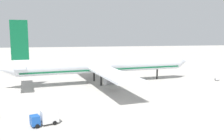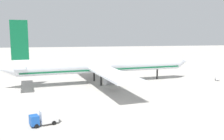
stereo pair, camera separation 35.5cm
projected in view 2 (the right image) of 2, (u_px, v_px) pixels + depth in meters
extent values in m
plane|color=#ADA8A0|center=(105.00, 83.00, 99.63)|extent=(600.00, 600.00, 0.00)
cylinder|color=silver|center=(105.00, 65.00, 98.58)|extent=(68.03, 14.19, 6.05)
cone|color=silver|center=(182.00, 61.00, 110.52)|extent=(5.52, 6.47, 5.93)
cone|color=silver|center=(6.00, 69.00, 86.44)|extent=(6.70, 6.44, 5.75)
cube|color=#0C5933|center=(19.00, 40.00, 86.66)|extent=(6.02, 1.22, 14.02)
cube|color=silver|center=(20.00, 63.00, 93.65)|extent=(5.67, 11.27, 0.36)
cube|color=silver|center=(19.00, 67.00, 81.86)|extent=(5.67, 11.27, 0.36)
cube|color=silver|center=(86.00, 62.00, 115.22)|extent=(12.76, 32.56, 0.70)
cylinder|color=slate|center=(91.00, 68.00, 111.42)|extent=(4.99, 4.18, 3.66)
cube|color=silver|center=(113.00, 74.00, 79.97)|extent=(12.76, 32.56, 0.70)
cylinder|color=slate|center=(111.00, 79.00, 85.08)|extent=(5.17, 4.62, 4.08)
cylinder|color=black|center=(157.00, 74.00, 107.12)|extent=(0.70, 0.70, 4.34)
cylinder|color=black|center=(94.00, 76.00, 102.90)|extent=(0.70, 0.70, 4.34)
cylinder|color=black|center=(101.00, 80.00, 93.51)|extent=(0.70, 0.70, 4.34)
cube|color=#0C5933|center=(105.00, 69.00, 98.82)|extent=(65.30, 13.56, 0.50)
cube|color=#194CA5|center=(34.00, 120.00, 51.66)|extent=(2.38, 2.68, 2.02)
cube|color=silver|center=(49.00, 116.00, 53.23)|extent=(4.13, 3.29, 2.79)
cube|color=black|center=(31.00, 118.00, 51.28)|extent=(0.69, 1.80, 0.89)
cylinder|color=black|center=(37.00, 126.00, 50.96)|extent=(0.95, 0.58, 0.90)
cylinder|color=black|center=(34.00, 123.00, 52.84)|extent=(0.95, 0.58, 0.90)
cylinder|color=black|center=(54.00, 123.00, 52.88)|extent=(0.95, 0.58, 0.90)
cylinder|color=black|center=(51.00, 120.00, 54.77)|extent=(0.95, 0.58, 0.90)
cube|color=#595B60|center=(33.00, 68.00, 142.28)|extent=(2.95, 2.68, 0.15)
cylinder|color=#333338|center=(35.00, 68.00, 143.47)|extent=(0.53, 0.42, 0.08)
cube|color=silver|center=(33.00, 67.00, 142.19)|extent=(2.53, 2.32, 1.07)
cylinder|color=black|center=(34.00, 68.00, 143.49)|extent=(0.39, 0.33, 0.40)
cylinder|color=black|center=(35.00, 68.00, 142.57)|extent=(0.39, 0.33, 0.40)
cylinder|color=black|center=(31.00, 68.00, 142.01)|extent=(0.39, 0.33, 0.40)
cylinder|color=black|center=(32.00, 68.00, 141.09)|extent=(0.39, 0.33, 0.40)
cube|color=gray|center=(217.00, 80.00, 104.72)|extent=(2.62, 3.21, 0.15)
cylinder|color=#333338|center=(218.00, 80.00, 103.06)|extent=(0.36, 0.56, 0.08)
cube|color=silver|center=(217.00, 78.00, 104.65)|extent=(2.28, 2.74, 0.86)
cylinder|color=black|center=(219.00, 80.00, 103.49)|extent=(0.30, 0.41, 0.40)
cylinder|color=black|center=(216.00, 80.00, 103.88)|extent=(0.30, 0.41, 0.40)
cylinder|color=black|center=(218.00, 79.00, 105.58)|extent=(0.30, 0.41, 0.40)
cylinder|color=black|center=(215.00, 79.00, 105.97)|extent=(0.30, 0.41, 0.40)
cone|color=orange|center=(76.00, 68.00, 140.95)|extent=(0.36, 0.36, 0.55)
cone|color=orange|center=(163.00, 66.00, 148.22)|extent=(0.36, 0.36, 0.55)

